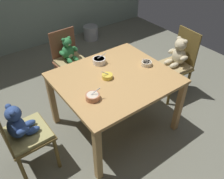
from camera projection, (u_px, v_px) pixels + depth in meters
The scene contains 10 objects.
ground_plane at pixel (114, 125), 2.87m from camera, with size 5.20×5.20×0.04m.
dining_table at pixel (115, 84), 2.47m from camera, with size 1.18×1.03×0.71m.
teddy_chair_near_left at pixel (20, 130), 2.06m from camera, with size 0.40×0.42×0.94m.
teddy_chair_near_right at pixel (177, 59), 3.00m from camera, with size 0.41×0.42×0.93m.
teddy_chair_far_center at pixel (69, 57), 3.11m from camera, with size 0.41×0.39×0.86m.
porridge_bowl_yellow_center at pixel (107, 76), 2.38m from camera, with size 0.12×0.11×0.10m.
porridge_bowl_white_far_center at pixel (99, 61), 2.60m from camera, with size 0.15×0.15×0.13m.
porridge_bowl_cream_near_right at pixel (147, 63), 2.57m from camera, with size 0.12×0.12×0.11m.
porridge_bowl_terracotta_near_left at pixel (93, 97), 2.12m from camera, with size 0.14×0.13×0.12m.
metal_pail at pixel (91, 33), 4.61m from camera, with size 0.28×0.28×0.28m, color #93969B.
Camera 1 is at (-1.20, -1.57, 2.11)m, focal length 37.19 mm.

